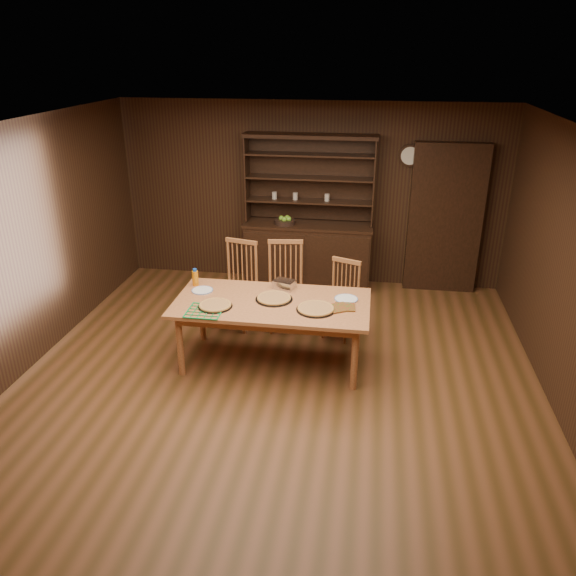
% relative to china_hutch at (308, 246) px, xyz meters
% --- Properties ---
extents(floor, '(6.00, 6.00, 0.00)m').
position_rel_china_hutch_xyz_m(floor, '(0.00, -2.75, -0.60)').
color(floor, brown).
rests_on(floor, ground).
extents(room_shell, '(6.00, 6.00, 6.00)m').
position_rel_china_hutch_xyz_m(room_shell, '(0.00, -2.75, 0.98)').
color(room_shell, silver).
rests_on(room_shell, floor).
extents(china_hutch, '(1.84, 0.52, 2.17)m').
position_rel_china_hutch_xyz_m(china_hutch, '(0.00, 0.00, 0.00)').
color(china_hutch, black).
rests_on(china_hutch, floor).
extents(doorway, '(1.00, 0.18, 2.10)m').
position_rel_china_hutch_xyz_m(doorway, '(1.90, 0.15, 0.45)').
color(doorway, black).
rests_on(doorway, floor).
extents(wall_clock, '(0.30, 0.05, 0.30)m').
position_rel_china_hutch_xyz_m(wall_clock, '(1.35, 0.20, 1.30)').
color(wall_clock, black).
rests_on(wall_clock, room_shell).
extents(dining_table, '(2.09, 1.05, 0.75)m').
position_rel_china_hutch_xyz_m(dining_table, '(-0.12, -2.28, 0.08)').
color(dining_table, '#C97B46').
rests_on(dining_table, floor).
extents(chair_left, '(0.54, 0.52, 1.09)m').
position_rel_china_hutch_xyz_m(chair_left, '(-0.70, -1.38, -0.01)').
color(chair_left, '#AF703C').
rests_on(chair_left, floor).
extents(chair_center, '(0.50, 0.49, 1.10)m').
position_rel_china_hutch_xyz_m(chair_center, '(-0.12, -1.35, -0.01)').
color(chair_center, '#AF703C').
rests_on(chair_center, floor).
extents(chair_right, '(0.50, 0.49, 0.95)m').
position_rel_china_hutch_xyz_m(chair_right, '(0.59, -1.49, -0.09)').
color(chair_right, '#AF703C').
rests_on(chair_right, floor).
extents(pizza_left, '(0.36, 0.36, 0.04)m').
position_rel_china_hutch_xyz_m(pizza_left, '(-0.68, -2.50, 0.17)').
color(pizza_left, black).
rests_on(pizza_left, dining_table).
extents(pizza_right, '(0.41, 0.41, 0.04)m').
position_rel_china_hutch_xyz_m(pizza_right, '(0.37, -2.42, 0.17)').
color(pizza_right, black).
rests_on(pizza_right, dining_table).
extents(pizza_center, '(0.40, 0.40, 0.04)m').
position_rel_china_hutch_xyz_m(pizza_center, '(-0.10, -2.23, 0.17)').
color(pizza_center, black).
rests_on(pizza_center, dining_table).
extents(cooling_rack, '(0.44, 0.44, 0.02)m').
position_rel_china_hutch_xyz_m(cooling_rack, '(-0.76, -2.63, 0.16)').
color(cooling_rack, '#0B9444').
rests_on(cooling_rack, dining_table).
extents(plate_left, '(0.24, 0.24, 0.02)m').
position_rel_china_hutch_xyz_m(plate_left, '(-0.94, -2.13, 0.16)').
color(plate_left, silver).
rests_on(plate_left, dining_table).
extents(plate_right, '(0.26, 0.26, 0.02)m').
position_rel_china_hutch_xyz_m(plate_right, '(0.67, -2.12, 0.16)').
color(plate_right, silver).
rests_on(plate_right, dining_table).
extents(foil_dish, '(0.27, 0.23, 0.09)m').
position_rel_china_hutch_xyz_m(foil_dish, '(-0.04, -1.90, 0.20)').
color(foil_dish, white).
rests_on(foil_dish, dining_table).
extents(juice_bottle, '(0.07, 0.07, 0.20)m').
position_rel_china_hutch_xyz_m(juice_bottle, '(-1.06, -1.98, 0.25)').
color(juice_bottle, orange).
rests_on(juice_bottle, dining_table).
extents(pot_holder_a, '(0.29, 0.29, 0.02)m').
position_rel_china_hutch_xyz_m(pot_holder_a, '(0.60, -2.35, 0.16)').
color(pot_holder_a, '#A51217').
rests_on(pot_holder_a, dining_table).
extents(pot_holder_b, '(0.22, 0.22, 0.02)m').
position_rel_china_hutch_xyz_m(pot_holder_b, '(0.67, -2.32, 0.16)').
color(pot_holder_b, '#A51217').
rests_on(pot_holder_b, dining_table).
extents(fruit_bowl, '(0.30, 0.30, 0.12)m').
position_rel_china_hutch_xyz_m(fruit_bowl, '(-0.33, -0.07, 0.39)').
color(fruit_bowl, black).
rests_on(fruit_bowl, china_hutch).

